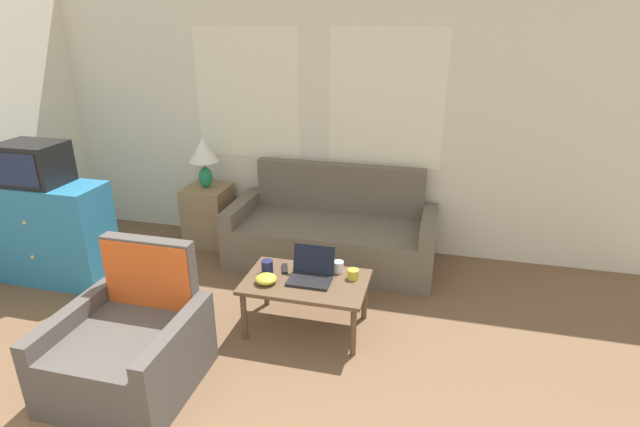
{
  "coord_description": "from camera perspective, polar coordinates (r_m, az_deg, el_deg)",
  "views": [
    {
      "loc": [
        1.19,
        -0.67,
        2.3
      ],
      "look_at": [
        0.24,
        3.09,
        0.75
      ],
      "focal_mm": 28.0,
      "sensor_mm": 36.0,
      "label": 1
    }
  ],
  "objects": [
    {
      "name": "television",
      "position": [
        4.94,
        -29.97,
        4.99
      ],
      "size": [
        0.53,
        0.4,
        0.36
      ],
      "color": "black",
      "rests_on": "tv_dresser"
    },
    {
      "name": "couch",
      "position": [
        4.93,
        1.46,
        -2.47
      ],
      "size": [
        1.98,
        0.84,
        0.92
      ],
      "color": "#665B4C",
      "rests_on": "ground_plane"
    },
    {
      "name": "cup_navy",
      "position": [
        3.92,
        -6.05,
        -6.06
      ],
      "size": [
        0.09,
        0.09,
        0.1
      ],
      "color": "#191E4C",
      "rests_on": "coffee_table"
    },
    {
      "name": "table_lamp",
      "position": [
        5.25,
        -13.18,
        6.6
      ],
      "size": [
        0.3,
        0.3,
        0.52
      ],
      "color": "#1E8451",
      "rests_on": "side_table"
    },
    {
      "name": "tv_remote",
      "position": [
        3.97,
        -4.04,
        -6.31
      ],
      "size": [
        0.09,
        0.16,
        0.02
      ],
      "color": "black",
      "rests_on": "coffee_table"
    },
    {
      "name": "side_table",
      "position": [
        5.46,
        -12.59,
        -0.14
      ],
      "size": [
        0.44,
        0.44,
        0.62
      ],
      "color": "#937551",
      "rests_on": "ground_plane"
    },
    {
      "name": "cup_white",
      "position": [
        3.83,
        3.81,
        -6.92
      ],
      "size": [
        0.09,
        0.09,
        0.08
      ],
      "color": "gold",
      "rests_on": "coffee_table"
    },
    {
      "name": "tv_dresser",
      "position": [
        5.14,
        -28.61,
        -1.9
      ],
      "size": [
        1.13,
        0.46,
        0.93
      ],
      "color": "teal",
      "rests_on": "ground_plane"
    },
    {
      "name": "armchair",
      "position": [
        3.61,
        -20.7,
        -14.1
      ],
      "size": [
        0.86,
        0.85,
        0.91
      ],
      "color": "#514C47",
      "rests_on": "ground_plane"
    },
    {
      "name": "coffee_table",
      "position": [
        3.84,
        -1.62,
        -8.25
      ],
      "size": [
        0.93,
        0.59,
        0.42
      ],
      "color": "brown",
      "rests_on": "ground_plane"
    },
    {
      "name": "laptop",
      "position": [
        3.81,
        -1.02,
        -6.76
      ],
      "size": [
        0.32,
        0.28,
        0.23
      ],
      "color": "black",
      "rests_on": "coffee_table"
    },
    {
      "name": "wall_back",
      "position": [
        5.07,
        0.34,
        10.48
      ],
      "size": [
        6.65,
        0.06,
        2.6
      ],
      "color": "silver",
      "rests_on": "ground_plane"
    },
    {
      "name": "snack_bowl",
      "position": [
        3.79,
        -6.19,
        -7.44
      ],
      "size": [
        0.16,
        0.16,
        0.07
      ],
      "color": "gold",
      "rests_on": "coffee_table"
    },
    {
      "name": "cup_yellow",
      "position": [
        3.92,
        2.12,
        -6.1
      ],
      "size": [
        0.08,
        0.08,
        0.09
      ],
      "color": "white",
      "rests_on": "coffee_table"
    }
  ]
}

